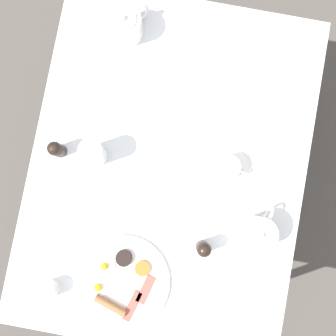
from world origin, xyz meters
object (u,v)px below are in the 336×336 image
Objects in this scene: creamer_jug at (48,290)px; teacup_with_saucer_left at (227,168)px; breakfast_plate at (122,282)px; water_glass_tall at (94,152)px; knife_by_plate at (211,57)px; spoon_for_tea at (123,98)px; teapot_near at (257,233)px; pepper_grinder at (57,149)px; salt_grinder at (204,249)px; napkin_folded at (174,209)px; fork_by_plate at (228,314)px; teapot_far at (126,26)px.

teacup_with_saucer_left is at bearing -135.30° from creamer_jug.
teacup_with_saucer_left is 1.83× the size of creamer_jug.
water_glass_tall is (0.16, -0.40, 0.05)m from breakfast_plate.
knife_by_plate and spoon_for_tea have the same top height.
pepper_grinder is (0.69, -0.15, -0.00)m from teapot_near.
knife_by_plate is 0.33m from spoon_for_tea.
spoon_for_tea is at bearing -103.79° from water_glass_tall.
water_glass_tall reaches higher than teacup_with_saucer_left.
breakfast_plate is at bearing 57.75° from teacup_with_saucer_left.
salt_grinder is 0.58× the size of napkin_folded.
knife_by_plate is 1.20× the size of spoon_for_tea.
teapot_near is 1.97× the size of pepper_grinder.
pepper_grinder is 0.28m from spoon_for_tea.
breakfast_plate is 1.80× the size of napkin_folded.
water_glass_tall reaches higher than breakfast_plate.
teapot_near is 1.30× the size of teacup_with_saucer_left.
breakfast_plate reaches higher than napkin_folded.
fork_by_plate is (-0.24, 0.30, -0.00)m from napkin_folded.
pepper_grinder is 0.43m from napkin_folded.
creamer_jug is at bearing 44.70° from teacup_with_saucer_left.
water_glass_tall is 0.75× the size of fork_by_plate.
breakfast_plate is at bearing 33.76° from salt_grinder.
breakfast_plate is at bearing -164.60° from creamer_jug.
fork_by_plate is at bearing 127.84° from napkin_folded.
pepper_grinder reaches higher than spoon_for_tea.
water_glass_tall is 1.28× the size of salt_grinder.
teapot_far is at bearing -95.31° from creamer_jug.
teapot_near is 1.14× the size of napkin_folded.
pepper_grinder is (0.14, 0.45, -0.00)m from teapot_far.
fork_by_plate is 1.12× the size of spoon_for_tea.
napkin_folded reaches higher than spoon_for_tea.
napkin_folded is (0.11, -0.10, -0.05)m from salt_grinder.
fork_by_plate is (-0.51, 0.88, -0.05)m from teapot_far.
creamer_jug reaches higher than breakfast_plate.
fork_by_plate is at bearing 69.26° from teapot_far.
salt_grinder is at bearing 149.21° from water_glass_tall.
breakfast_plate is 0.36m from fork_by_plate.
water_glass_tall is at bearing -30.79° from salt_grinder.
pepper_grinder is at bearing 21.52° from teapot_far.
napkin_folded is 0.42m from spoon_for_tea.
fork_by_plate and spoon_for_tea have the same top height.
napkin_folded is at bearing 154.86° from water_glass_tall.
breakfast_plate is at bearing 126.51° from pepper_grinder.
breakfast_plate reaches higher than spoon_for_tea.
creamer_jug is 0.95m from knife_by_plate.
fork_by_plate is at bearing 103.85° from knife_by_plate.
fork_by_plate is at bearing -177.68° from creamer_jug.
salt_grinder is at bearing -41.77° from teapot_near.
water_glass_tall reaches higher than pepper_grinder.
pepper_grinder is at bearing 4.65° from teacup_with_saucer_left.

